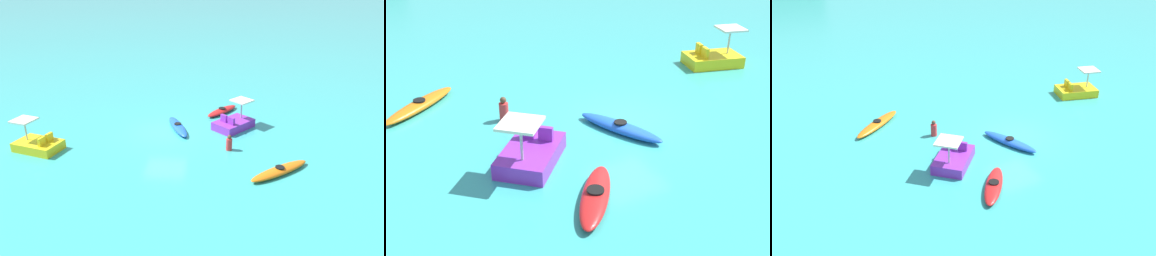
# 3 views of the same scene
# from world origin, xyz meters

# --- Properties ---
(ground_plane) EXTENTS (600.00, 600.00, 0.00)m
(ground_plane) POSITION_xyz_m (0.00, 0.00, 0.00)
(ground_plane) COLOR #38ADA8
(kayak_blue) EXTENTS (1.83, 3.25, 0.37)m
(kayak_blue) POSITION_xyz_m (-0.73, -0.55, 0.16)
(kayak_blue) COLOR blue
(kayak_blue) RESTS_ON ground_plane
(kayak_red) EXTENTS (2.35, 2.73, 0.37)m
(kayak_red) POSITION_xyz_m (-3.43, -3.50, 0.16)
(kayak_red) COLOR red
(kayak_red) RESTS_ON ground_plane
(kayak_orange) EXTENTS (3.26, 2.73, 0.37)m
(kayak_orange) POSITION_xyz_m (-6.16, 4.47, 0.16)
(kayak_orange) COLOR orange
(kayak_orange) RESTS_ON ground_plane
(pedal_boat_yellow) EXTENTS (2.72, 2.11, 1.68)m
(pedal_boat_yellow) POSITION_xyz_m (6.47, 2.85, 0.34)
(pedal_boat_yellow) COLOR yellow
(pedal_boat_yellow) RESTS_ON ground_plane
(pedal_boat_purple) EXTENTS (2.73, 2.78, 1.68)m
(pedal_boat_purple) POSITION_xyz_m (-4.13, -0.93, 0.34)
(pedal_boat_purple) COLOR purple
(pedal_boat_purple) RESTS_ON ground_plane
(person_near_shore) EXTENTS (0.44, 0.44, 0.88)m
(person_near_shore) POSITION_xyz_m (-3.80, 2.10, 0.39)
(person_near_shore) COLOR red
(person_near_shore) RESTS_ON ground_plane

